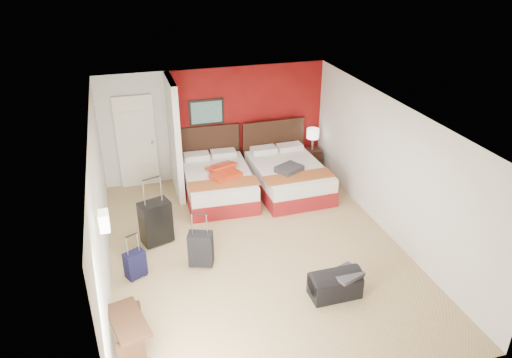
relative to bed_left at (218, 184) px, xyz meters
name	(u,v)px	position (x,y,z in m)	size (l,w,h in m)	color
ground	(257,250)	(0.21, -2.14, -0.29)	(6.50, 6.50, 0.00)	tan
room_walls	(162,163)	(-1.19, -0.72, 0.96)	(5.02, 6.52, 2.50)	silver
red_accent_panel	(248,120)	(0.96, 1.09, 0.96)	(3.50, 0.04, 2.50)	maroon
partition_wall	(175,138)	(-0.79, 0.47, 0.96)	(0.12, 1.20, 2.50)	silver
entry_door	(137,142)	(-1.54, 1.06, 0.73)	(0.82, 0.06, 2.05)	silver
bed_left	(218,184)	(0.00, 0.00, 0.00)	(1.37, 1.96, 0.59)	white
bed_right	(288,178)	(1.52, -0.14, 0.01)	(1.41, 2.02, 0.61)	silver
red_suitcase_open	(223,171)	(0.10, -0.10, 0.34)	(0.59, 0.81, 0.10)	red
jacket_bundle	(289,169)	(1.42, -0.44, 0.37)	(0.50, 0.40, 0.12)	#37373C
nightstand	(312,159)	(2.42, 0.71, -0.04)	(0.37, 0.37, 0.52)	black
table_lamp	(313,139)	(2.42, 0.71, 0.48)	(0.28, 0.28, 0.51)	beige
suitcase_black	(156,224)	(-1.44, -1.39, 0.10)	(0.53, 0.33, 0.79)	black
suitcase_charcoal	(201,250)	(-0.80, -2.28, 0.00)	(0.40, 0.25, 0.59)	black
suitcase_navy	(135,266)	(-1.88, -2.31, -0.07)	(0.32, 0.20, 0.45)	black
duffel_bag	(335,285)	(1.02, -3.64, -0.10)	(0.77, 0.41, 0.39)	black
jacket_draped	(346,273)	(1.17, -3.69, 0.12)	(0.44, 0.37, 0.06)	#38383D
desk	(130,339)	(-2.06, -4.03, 0.04)	(0.40, 0.79, 0.66)	black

